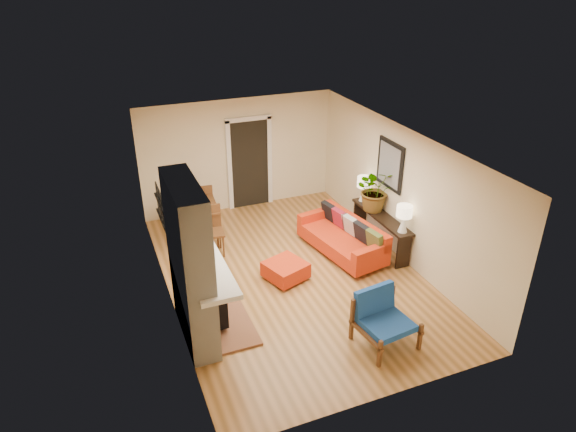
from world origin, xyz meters
The scene contains 10 objects.
room_shell centered at (0.60, 2.63, 1.24)m, with size 6.50×6.50×6.50m.
fireplace centered at (-2.00, -1.00, 1.24)m, with size 1.09×1.68×2.60m.
sofa centered at (1.30, 0.39, 0.34)m, with size 1.18×2.09×0.78m.
ottoman centered at (-0.16, -0.08, 0.20)m, with size 0.86×0.86×0.34m.
blue_chair centered at (0.58, -2.20, 0.46)m, with size 0.91×0.89×0.86m.
dining_table centered at (-1.19, 2.01, 0.65)m, with size 0.88×1.87×0.99m.
console_table centered at (2.07, 0.30, 0.58)m, with size 0.34×1.85×0.72m.
lamp_near centered at (2.07, -0.43, 1.06)m, with size 0.30×0.30×0.54m.
lamp_far centered at (2.07, 1.07, 1.06)m, with size 0.30×0.30×0.54m.
houseplant centered at (2.06, 0.59, 1.18)m, with size 0.82×0.71×0.91m, color #1E5919.
Camera 1 is at (-3.10, -7.51, 5.35)m, focal length 32.00 mm.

